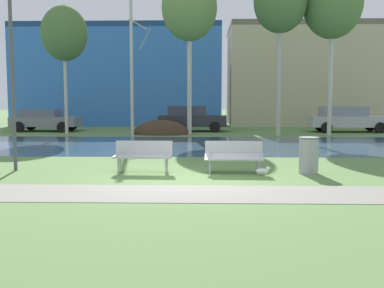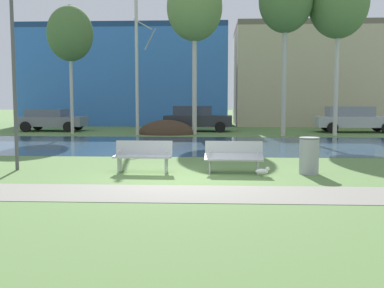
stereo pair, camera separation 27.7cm
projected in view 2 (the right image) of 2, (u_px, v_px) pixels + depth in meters
name	position (u px, v px, depth m)	size (l,w,h in m)	color
ground_plane	(199.00, 143.00, 21.80)	(120.00, 120.00, 0.00)	#5B7F42
paved_path_strip	(180.00, 193.00, 10.21)	(60.00, 1.89, 0.01)	gray
river_band	(198.00, 145.00, 20.76)	(80.00, 8.53, 0.01)	#33516B
soil_mound	(166.00, 134.00, 27.04)	(3.26, 2.42, 1.64)	#423021
bench_left	(143.00, 155.00, 13.12)	(1.62, 0.61, 0.87)	#B2B5B7
bench_right	(234.00, 156.00, 13.00)	(1.62, 0.61, 0.87)	#B2B5B7
trash_bin	(309.00, 155.00, 12.83)	(0.55, 0.55, 1.00)	#999B9E
seagull	(263.00, 171.00, 12.51)	(0.41, 0.15, 0.25)	white
streetlamp	(13.00, 48.00, 13.25)	(0.32, 0.32, 5.17)	#4C4C51
birch_far_left	(70.00, 34.00, 26.65)	(2.59, 2.59, 7.30)	beige
birch_left	(137.00, 51.00, 25.74)	(1.18, 1.93, 9.12)	beige
birch_center_left	(195.00, 8.00, 26.12)	(3.08, 3.08, 9.06)	beige
birch_center	(286.00, 1.00, 25.06)	(2.86, 2.86, 9.28)	#BCB7A8
birch_center_right	(339.00, 3.00, 25.32)	(3.22, 3.22, 9.22)	beige
parked_van_nearest_grey	(51.00, 119.00, 29.46)	(4.08, 2.17, 1.37)	slate
parked_sedan_second_dark	(197.00, 118.00, 29.26)	(4.20, 2.06, 1.57)	#282B30
parked_hatch_third_silver	(354.00, 119.00, 28.43)	(4.77, 2.11, 1.56)	#B2B5BC
building_blue_store	(128.00, 76.00, 36.98)	(15.50, 6.20, 7.54)	#3870C6
building_beige_block	(309.00, 76.00, 37.18)	(11.62, 8.51, 7.57)	#BCAD8E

